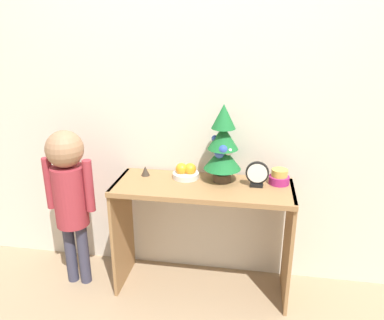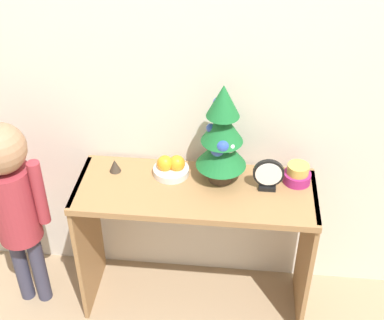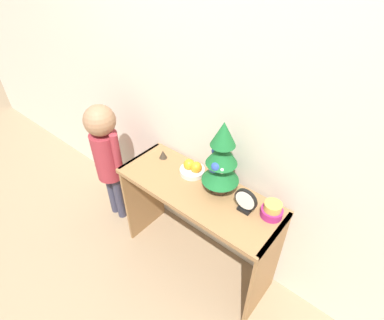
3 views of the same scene
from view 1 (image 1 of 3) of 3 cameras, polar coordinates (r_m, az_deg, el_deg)
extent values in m
plane|color=#997F60|center=(2.44, 0.79, -21.58)|extent=(12.00, 12.00, 0.00)
cube|color=beige|center=(2.30, 2.65, 10.73)|extent=(7.00, 0.05, 2.50)
cube|color=olive|center=(2.22, 1.66, -4.17)|extent=(1.06, 0.40, 0.03)
cube|color=olive|center=(2.50, -10.55, -10.61)|extent=(0.02, 0.37, 0.72)
cube|color=olive|center=(2.38, 14.40, -12.55)|extent=(0.02, 0.37, 0.72)
cylinder|color=#4C3828|center=(2.27, 4.59, -2.61)|extent=(0.11, 0.11, 0.05)
cylinder|color=brown|center=(2.25, 4.62, -1.55)|extent=(0.02, 0.02, 0.04)
cone|color=#19662D|center=(2.22, 4.68, 0.42)|extent=(0.22, 0.22, 0.14)
cone|color=#19662D|center=(2.19, 4.77, 3.49)|extent=(0.18, 0.18, 0.14)
cone|color=#19662D|center=(2.16, 4.86, 6.66)|extent=(0.14, 0.14, 0.14)
sphere|color=#2D4CA8|center=(2.16, 4.18, 1.02)|extent=(0.06, 0.06, 0.06)
sphere|color=#2D4CA8|center=(2.14, 4.76, 1.59)|extent=(0.06, 0.06, 0.06)
sphere|color=#2D4CA8|center=(2.19, 3.48, 3.29)|extent=(0.04, 0.04, 0.04)
sphere|color=silver|center=(2.16, 5.57, 1.38)|extent=(0.05, 0.05, 0.05)
sphere|color=#2D4CA8|center=(2.18, 4.39, 6.20)|extent=(0.05, 0.05, 0.05)
cylinder|color=silver|center=(2.31, -0.94, -2.34)|extent=(0.16, 0.16, 0.03)
sphere|color=orange|center=(2.30, -0.27, -1.38)|extent=(0.07, 0.07, 0.07)
sphere|color=orange|center=(2.30, -1.60, -1.36)|extent=(0.07, 0.07, 0.07)
cylinder|color=#9E2366|center=(2.28, 13.12, -2.98)|extent=(0.12, 0.12, 0.05)
cylinder|color=gold|center=(2.27, 13.21, -1.92)|extent=(0.10, 0.10, 0.04)
cube|color=black|center=(2.22, 9.80, -3.76)|extent=(0.07, 0.04, 0.02)
cylinder|color=black|center=(2.19, 9.91, -1.91)|extent=(0.13, 0.02, 0.13)
cylinder|color=white|center=(2.18, 9.91, -2.00)|extent=(0.11, 0.00, 0.11)
cone|color=#382D23|center=(2.36, -7.12, -1.65)|extent=(0.05, 0.05, 0.06)
cylinder|color=#38384C|center=(2.65, -18.02, -13.19)|extent=(0.07, 0.07, 0.43)
cylinder|color=#38384C|center=(2.61, -16.19, -13.50)|extent=(0.07, 0.07, 0.43)
cylinder|color=#992D38|center=(2.44, -18.06, -5.25)|extent=(0.20, 0.20, 0.39)
sphere|color=#997051|center=(2.33, -18.85, 1.60)|extent=(0.22, 0.22, 0.22)
cylinder|color=#992D38|center=(2.47, -20.94, -3.32)|extent=(0.06, 0.06, 0.33)
cylinder|color=#992D38|center=(2.35, -15.44, -3.83)|extent=(0.06, 0.06, 0.33)
camera|label=2|loc=(0.62, -90.82, 84.04)|focal=50.00mm
camera|label=3|loc=(1.18, 45.41, 32.80)|focal=28.00mm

